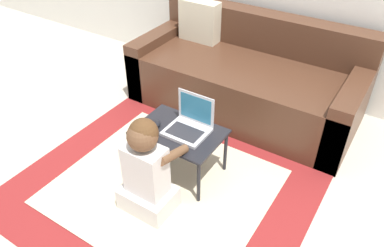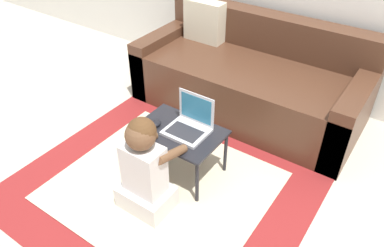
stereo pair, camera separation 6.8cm
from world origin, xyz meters
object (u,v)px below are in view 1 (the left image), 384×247
Objects in this scene: couch at (246,78)px; laptop at (189,126)px; laptop_desk at (179,136)px; person_seated at (147,170)px; computer_mouse at (155,124)px.

couch is 6.95× the size of laptop.
laptop reaches higher than laptop_desk.
laptop_desk is 0.10m from laptop.
person_seated is at bearing -89.27° from couch.
computer_mouse reaches higher than laptop_desk.
laptop is at bearing 35.59° from laptop_desk.
person_seated is (0.02, -0.38, 0.00)m from laptop_desk.
laptop_desk is at bearing 14.87° from computer_mouse.
laptop is at bearing -87.16° from couch.
person_seated is (-0.03, -0.42, -0.08)m from laptop.
laptop_desk is 2.13× the size of laptop.
person_seated reaches higher than laptop.
laptop is 0.24m from computer_mouse.
laptop_desk is 0.85× the size of person_seated.
laptop_desk is at bearing -90.30° from couch.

